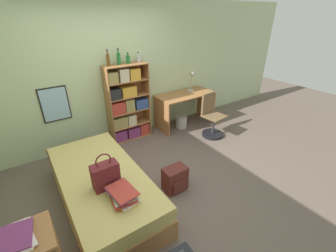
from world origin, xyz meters
name	(u,v)px	position (x,y,z in m)	size (l,w,h in m)	color
ground_plane	(150,182)	(0.00, 0.00, 0.00)	(14.00, 14.00, 0.00)	#66564C
wall_back	(102,77)	(0.00, 1.66, 1.30)	(10.00, 0.09, 2.60)	beige
bed	(102,187)	(-0.72, 0.02, 0.24)	(0.99, 2.08, 0.49)	#A36B3D
handbag	(106,175)	(-0.73, -0.28, 0.66)	(0.31, 0.16, 0.47)	maroon
book_stack_on_bed	(123,194)	(-0.66, -0.58, 0.55)	(0.30, 0.39, 0.13)	gold
magazine_pile_on_dresser	(12,240)	(-1.64, -0.79, 0.80)	(0.34, 0.39, 0.04)	beige
bookcase	(127,106)	(0.35, 1.45, 0.70)	(0.82, 0.30, 1.51)	#A36B3D
bottle_green	(108,60)	(0.10, 1.49, 1.62)	(0.06, 0.06, 0.28)	brown
bottle_brown	(119,58)	(0.30, 1.50, 1.62)	(0.07, 0.07, 0.28)	#1E6B2D
bottle_clear	(128,59)	(0.47, 1.49, 1.59)	(0.07, 0.07, 0.20)	#1E6B2D
bottle_blue	(138,58)	(0.69, 1.49, 1.58)	(0.07, 0.07, 0.18)	#B7BCC1
desk	(185,103)	(1.69, 1.29, 0.53)	(1.31, 0.63, 0.75)	#A36B3D
desk_lamp	(193,76)	(1.95, 1.38, 1.08)	(0.21, 0.16, 0.49)	#ADA89E
desk_chair	(212,122)	(1.84, 0.57, 0.30)	(0.45, 0.45, 0.91)	black
backpack	(175,179)	(0.24, -0.34, 0.18)	(0.34, 0.25, 0.37)	#56231E
waste_bin	(181,121)	(1.54, 1.23, 0.14)	(0.26, 0.26, 0.28)	#B7B2A8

